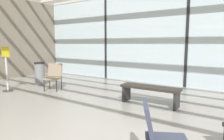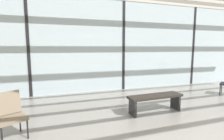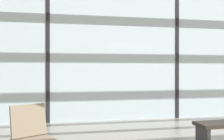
% 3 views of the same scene
% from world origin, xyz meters
% --- Properties ---
extents(glass_curtain_wall, '(14.00, 0.08, 3.54)m').
position_xyz_m(glass_curtain_wall, '(0.00, 5.20, 1.77)').
color(glass_curtain_wall, silver).
rests_on(glass_curtain_wall, ground).
extents(window_mullion_0, '(0.10, 0.12, 3.54)m').
position_xyz_m(window_mullion_0, '(-3.50, 5.20, 1.77)').
color(window_mullion_0, black).
rests_on(window_mullion_0, ground).
extents(window_mullion_1, '(0.10, 0.12, 3.54)m').
position_xyz_m(window_mullion_1, '(0.00, 5.20, 1.77)').
color(window_mullion_1, black).
rests_on(window_mullion_1, ground).
extents(window_mullion_2, '(0.10, 0.12, 3.54)m').
position_xyz_m(window_mullion_2, '(3.50, 5.20, 1.77)').
color(window_mullion_2, black).
rests_on(window_mullion_2, ground).
extents(parked_airplane, '(14.00, 3.85, 3.85)m').
position_xyz_m(parked_airplane, '(-1.73, 9.50, 1.93)').
color(parked_airplane, silver).
rests_on(parked_airplane, ground).
extents(lounge_chair_1, '(0.67, 0.69, 0.87)m').
position_xyz_m(lounge_chair_1, '(-3.51, 2.24, 0.49)').
color(lounge_chair_1, '#7F705B').
rests_on(lounge_chair_1, ground).
extents(waiting_bench, '(1.52, 0.46, 0.47)m').
position_xyz_m(waiting_bench, '(-0.16, 2.50, 0.36)').
color(waiting_bench, '#28231E').
rests_on(waiting_bench, ground).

